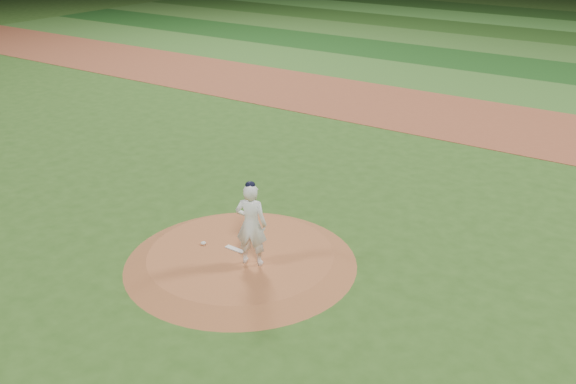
% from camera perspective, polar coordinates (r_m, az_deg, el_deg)
% --- Properties ---
extents(ground, '(120.00, 120.00, 0.00)m').
position_cam_1_polar(ground, '(15.37, -4.19, -6.27)').
color(ground, '#2E551B').
rests_on(ground, ground).
extents(infield_dirt_band, '(70.00, 6.00, 0.02)m').
position_cam_1_polar(infield_dirt_band, '(26.87, 14.53, 6.50)').
color(infield_dirt_band, brown).
rests_on(infield_dirt_band, ground).
extents(outfield_stripe_0, '(70.00, 5.00, 0.02)m').
position_cam_1_polar(outfield_stripe_0, '(31.94, 18.03, 8.81)').
color(outfield_stripe_0, '#376825').
rests_on(outfield_stripe_0, ground).
extents(outfield_stripe_1, '(70.00, 5.00, 0.02)m').
position_cam_1_polar(outfield_stripe_1, '(36.66, 20.38, 10.33)').
color(outfield_stripe_1, '#174416').
rests_on(outfield_stripe_1, ground).
extents(outfield_stripe_2, '(70.00, 5.00, 0.02)m').
position_cam_1_polar(outfield_stripe_2, '(41.45, 22.21, 11.49)').
color(outfield_stripe_2, '#356223').
rests_on(outfield_stripe_2, ground).
extents(outfield_stripe_3, '(70.00, 5.00, 0.02)m').
position_cam_1_polar(outfield_stripe_3, '(46.27, 23.67, 12.40)').
color(outfield_stripe_3, '#214716').
rests_on(outfield_stripe_3, ground).
extents(pitchers_mound, '(5.50, 5.50, 0.25)m').
position_cam_1_polar(pitchers_mound, '(15.30, -4.21, -5.87)').
color(pitchers_mound, '#A45B33').
rests_on(pitchers_mound, ground).
extents(pitching_rubber, '(0.53, 0.15, 0.03)m').
position_cam_1_polar(pitching_rubber, '(15.40, -4.74, -5.09)').
color(pitching_rubber, silver).
rests_on(pitching_rubber, pitchers_mound).
extents(rosin_bag, '(0.13, 0.13, 0.07)m').
position_cam_1_polar(rosin_bag, '(15.70, -7.54, -4.52)').
color(rosin_bag, silver).
rests_on(rosin_bag, pitchers_mound).
extents(pitcher_on_mound, '(0.84, 0.68, 2.03)m').
position_cam_1_polar(pitcher_on_mound, '(14.37, -3.29, -2.86)').
color(pitcher_on_mound, white).
rests_on(pitcher_on_mound, pitchers_mound).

